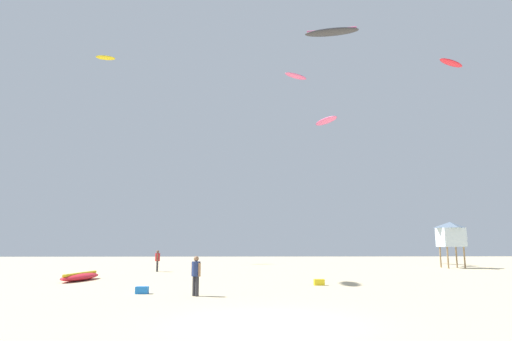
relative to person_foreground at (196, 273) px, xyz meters
name	(u,v)px	position (x,y,z in m)	size (l,w,h in m)	color
ground_plane	(269,323)	(2.81, -6.45, -0.99)	(120.00, 120.00, 0.00)	beige
person_foreground	(196,273)	(0.00, 0.00, 0.00)	(0.44, 0.42, 1.70)	#2D2D33
person_midground	(157,259)	(-4.84, 16.25, -0.02)	(0.38, 0.55, 1.67)	#2D2D33
kite_grounded_near	(80,277)	(-7.86, 8.00, -0.76)	(1.72, 4.17, 0.48)	red
lifeguard_tower	(451,234)	(20.93, 20.59, 2.06)	(2.30, 2.30, 4.15)	#8C704C
cooler_box	(319,282)	(6.13, 4.73, -0.83)	(0.56, 0.36, 0.32)	yellow
gear_bag	(142,290)	(-2.51, 0.95, -0.83)	(0.56, 0.36, 0.32)	blue
kite_aloft_0	(296,76)	(7.80, 27.60, 19.87)	(3.07, 2.54, 0.42)	#E5598C
kite_aloft_2	(105,58)	(-15.55, 33.15, 24.26)	(2.42, 1.20, 0.56)	yellow
kite_aloft_3	(332,32)	(8.03, 8.62, 15.62)	(3.81, 1.85, 0.44)	#2D2D33
kite_aloft_4	(451,63)	(17.62, 11.44, 14.66)	(2.67, 2.10, 0.31)	red
kite_aloft_5	(326,121)	(11.61, 30.39, 15.46)	(2.77, 4.30, 0.60)	#E5598C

